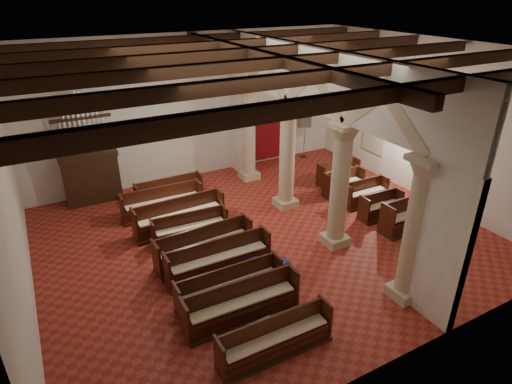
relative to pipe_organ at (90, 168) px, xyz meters
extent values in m
plane|color=#983521|center=(4.50, -5.50, -1.37)|extent=(14.00, 14.00, 0.00)
plane|color=black|center=(4.50, -5.50, 4.63)|extent=(14.00, 14.00, 0.00)
cube|color=white|center=(4.50, 0.50, 1.63)|extent=(14.00, 0.02, 6.00)
cube|color=white|center=(4.50, -11.50, 1.63)|extent=(14.00, 0.02, 6.00)
cube|color=white|center=(-2.50, -5.50, 1.63)|extent=(0.02, 12.00, 6.00)
cube|color=white|center=(11.50, -5.50, 1.63)|extent=(0.02, 12.00, 6.00)
cube|color=beige|center=(6.30, -10.00, -1.22)|extent=(0.75, 0.75, 0.30)
cylinder|color=beige|center=(6.30, -10.00, 0.58)|extent=(0.56, 0.56, 3.30)
cube|color=beige|center=(6.30, -7.00, -1.22)|extent=(0.75, 0.75, 0.30)
cylinder|color=beige|center=(6.30, -7.00, 0.58)|extent=(0.56, 0.56, 3.30)
cube|color=beige|center=(6.30, -4.00, -1.22)|extent=(0.75, 0.75, 0.30)
cylinder|color=beige|center=(6.30, -4.00, 0.58)|extent=(0.56, 0.56, 3.30)
cube|color=beige|center=(6.30, -1.00, -1.22)|extent=(0.75, 0.75, 0.30)
cylinder|color=beige|center=(6.30, -1.00, 0.58)|extent=(0.56, 0.56, 3.30)
cube|color=white|center=(6.30, -5.50, 3.66)|extent=(0.25, 11.90, 1.93)
cube|color=#317053|center=(11.48, -7.00, 0.83)|extent=(0.03, 1.00, 2.20)
cube|color=#317053|center=(11.48, -3.00, 0.83)|extent=(0.03, 1.00, 2.20)
cube|color=#317053|center=(9.50, 0.48, 0.83)|extent=(1.00, 0.03, 2.20)
cube|color=#321E10|center=(0.00, 0.00, -0.47)|extent=(2.00, 0.80, 1.80)
cube|color=#321E10|center=(0.00, 0.00, 0.53)|extent=(2.10, 0.85, 0.20)
cube|color=#351D11|center=(0.55, 0.00, -1.32)|extent=(0.53, 0.53, 0.10)
cube|color=#351D11|center=(0.55, 0.00, -0.81)|extent=(0.26, 0.26, 1.13)
cube|color=#351D11|center=(0.55, -0.08, -0.19)|extent=(0.57, 0.48, 0.20)
cube|color=maroon|center=(8.00, 0.42, -0.22)|extent=(1.60, 0.06, 2.10)
cylinder|color=gold|center=(8.00, 0.40, 0.88)|extent=(1.80, 0.04, 0.04)
cone|color=#321E10|center=(9.86, 0.00, -1.31)|extent=(0.39, 0.39, 0.13)
cylinder|color=gold|center=(9.86, 0.00, -0.08)|extent=(0.04, 0.04, 2.59)
cylinder|color=gold|center=(9.86, 0.00, 1.11)|extent=(0.27, 0.72, 0.03)
cube|color=#171751|center=(9.86, -0.02, 0.57)|extent=(0.57, 0.21, 0.92)
cube|color=navy|center=(2.78, -9.88, -1.13)|extent=(0.30, 0.25, 0.28)
cube|color=#162C9A|center=(3.96, -7.58, -1.11)|extent=(0.37, 0.31, 0.33)
cube|color=navy|center=(3.33, -6.85, -1.13)|extent=(0.34, 0.31, 0.29)
cylinder|color=silver|center=(2.91, -9.59, -1.21)|extent=(0.98, 0.36, 0.10)
cylinder|color=white|center=(2.06, -9.16, -1.21)|extent=(1.08, 0.15, 0.11)
cube|color=#321E10|center=(2.23, -10.04, -1.33)|extent=(2.80, 0.65, 0.09)
cube|color=#3A190C|center=(2.23, -10.09, -1.08)|extent=(2.65, 0.37, 0.41)
cube|color=#3A190C|center=(2.23, -9.88, -0.85)|extent=(2.65, 0.07, 0.86)
cube|color=#3A190C|center=(0.86, -10.03, -0.85)|extent=(0.07, 0.54, 0.86)
cube|color=#3A190C|center=(3.59, -10.03, -0.85)|extent=(0.07, 0.54, 0.86)
cube|color=#F9E6B8|center=(2.23, -10.09, -0.85)|extent=(2.54, 0.34, 0.05)
cube|color=#321E10|center=(2.07, -8.68, -1.32)|extent=(3.03, 0.76, 0.10)
cube|color=#44190E|center=(2.07, -8.73, -1.04)|extent=(2.87, 0.46, 0.45)
cube|color=#44190E|center=(2.07, -8.50, -0.79)|extent=(2.87, 0.13, 0.96)
cube|color=#44190E|center=(0.60, -8.66, -0.79)|extent=(0.08, 0.61, 0.96)
cube|color=#44190E|center=(3.54, -8.66, -0.79)|extent=(0.08, 0.61, 0.96)
cube|color=#F9E6B8|center=(2.07, -8.73, -0.79)|extent=(2.76, 0.42, 0.05)
cube|color=#321E10|center=(2.10, -7.92, -1.32)|extent=(2.93, 0.66, 0.09)
cube|color=#45170E|center=(2.10, -7.97, -1.07)|extent=(2.78, 0.38, 0.42)
cube|color=#45170E|center=(2.10, -7.75, -0.83)|extent=(2.78, 0.07, 0.89)
cube|color=#45170E|center=(0.67, -7.90, -0.83)|extent=(0.07, 0.56, 0.89)
cube|color=#45170E|center=(3.53, -7.90, -0.83)|extent=(0.07, 0.56, 0.89)
cube|color=#F9E6B8|center=(2.10, -7.97, -0.83)|extent=(2.67, 0.34, 0.05)
cube|color=#321E10|center=(2.36, -6.65, -1.32)|extent=(3.15, 0.71, 0.10)
cube|color=#431B0E|center=(2.36, -6.70, -1.05)|extent=(3.00, 0.41, 0.45)
cube|color=#431B0E|center=(2.36, -6.47, -0.80)|extent=(2.99, 0.09, 0.94)
cube|color=#431B0E|center=(0.82, -6.63, -0.80)|extent=(0.07, 0.60, 0.94)
cube|color=#431B0E|center=(3.89, -6.63, -0.80)|extent=(0.07, 0.60, 0.94)
cube|color=#F9E6B8|center=(2.36, -6.70, -0.80)|extent=(2.88, 0.37, 0.05)
cube|color=#321E10|center=(2.23, -5.85, -1.32)|extent=(3.09, 0.89, 0.10)
cube|color=#3B0F0C|center=(2.23, -5.90, -1.04)|extent=(2.93, 0.57, 0.46)
cube|color=#3B0F0C|center=(2.23, -5.66, -0.78)|extent=(2.91, 0.23, 0.98)
cube|color=#3B0F0C|center=(0.74, -5.83, -0.78)|extent=(0.11, 0.62, 0.98)
cube|color=#3B0F0C|center=(3.73, -5.83, -0.78)|extent=(0.11, 0.62, 0.98)
cube|color=#F9E6B8|center=(2.23, -5.90, -0.78)|extent=(2.81, 0.52, 0.05)
cube|color=#321E10|center=(2.27, -4.53, -1.33)|extent=(2.53, 0.77, 0.09)
cube|color=#440E0E|center=(2.27, -4.57, -1.08)|extent=(2.37, 0.49, 0.41)
cube|color=#440E0E|center=(2.27, -4.36, -0.85)|extent=(2.35, 0.20, 0.86)
cube|color=#440E0E|center=(1.05, -4.51, -0.85)|extent=(0.09, 0.55, 0.86)
cube|color=#440E0E|center=(3.49, -4.51, -0.85)|extent=(0.09, 0.55, 0.86)
cube|color=#F9E6B8|center=(2.27, -4.57, -0.85)|extent=(2.27, 0.45, 0.05)
cube|color=#321E10|center=(2.20, -3.72, -1.32)|extent=(3.15, 0.86, 0.11)
cube|color=#44130E|center=(2.20, -3.78, -1.02)|extent=(2.99, 0.53, 0.48)
cube|color=#44130E|center=(2.20, -3.53, -0.76)|extent=(2.98, 0.18, 1.02)
cube|color=#44130E|center=(0.67, -3.70, -0.76)|extent=(0.10, 0.64, 1.02)
cube|color=#44130E|center=(3.73, -3.70, -0.76)|extent=(0.10, 0.64, 1.02)
cube|color=#F9E6B8|center=(2.20, -3.78, -0.76)|extent=(2.87, 0.48, 0.05)
cube|color=#321E10|center=(2.00, -2.41, -1.32)|extent=(2.93, 0.78, 0.10)
cube|color=#3E0D0D|center=(2.00, -2.46, -1.05)|extent=(2.78, 0.48, 0.45)
cube|color=#3E0D0D|center=(2.00, -2.23, -0.80)|extent=(2.77, 0.15, 0.95)
cube|color=#3E0D0D|center=(0.58, -2.39, -0.80)|extent=(0.09, 0.60, 0.95)
cube|color=#3E0D0D|center=(3.42, -2.39, -0.80)|extent=(0.09, 0.60, 0.95)
cube|color=#F9E6B8|center=(2.00, -2.46, -0.80)|extent=(2.66, 0.43, 0.05)
cube|color=#321E10|center=(2.53, -1.60, -1.32)|extent=(2.59, 0.69, 0.09)
cube|color=#390E0C|center=(2.53, -1.65, -1.07)|extent=(2.44, 0.40, 0.42)
cube|color=#390E0C|center=(2.53, -1.43, -0.83)|extent=(2.44, 0.09, 0.89)
cube|color=#390E0C|center=(1.27, -1.58, -0.83)|extent=(0.07, 0.56, 0.89)
cube|color=#390E0C|center=(3.79, -1.58, -0.83)|extent=(0.07, 0.56, 0.89)
cube|color=#F9E6B8|center=(2.53, -1.65, -0.83)|extent=(2.34, 0.36, 0.05)
cube|color=#321E10|center=(9.13, -7.47, -1.32)|extent=(2.19, 0.77, 0.11)
cube|color=#3D190D|center=(9.13, -7.53, -1.02)|extent=(2.03, 0.44, 0.49)
cube|color=#3D190D|center=(9.13, -7.27, -0.74)|extent=(2.03, 0.08, 1.04)
cube|color=#3D190D|center=(8.07, -7.45, -0.74)|extent=(0.08, 0.66, 1.04)
cube|color=#3D190D|center=(10.19, -7.45, -0.74)|extent=(0.08, 0.66, 1.04)
cube|color=#F9E6B8|center=(9.13, -7.53, -0.74)|extent=(1.95, 0.40, 0.05)
cube|color=#321E10|center=(8.84, -6.39, -1.33)|extent=(1.66, 0.68, 0.09)
cube|color=#380E0C|center=(8.84, -6.43, -1.07)|extent=(1.50, 0.40, 0.41)
cube|color=#380E0C|center=(8.84, -6.22, -0.84)|extent=(1.49, 0.10, 0.87)
cube|color=#380E0C|center=(8.05, -6.37, -0.84)|extent=(0.08, 0.55, 0.87)
cube|color=#380E0C|center=(9.63, -6.37, -0.84)|extent=(0.08, 0.55, 0.87)
cube|color=#F9E6B8|center=(8.84, -6.43, -0.84)|extent=(1.44, 0.36, 0.05)
cube|color=#321E10|center=(9.07, -5.31, -1.32)|extent=(1.84, 0.68, 0.09)
cube|color=#3B1B0C|center=(9.07, -5.35, -1.07)|extent=(1.69, 0.40, 0.42)
cube|color=#3B1B0C|center=(9.07, -5.14, -0.83)|extent=(1.69, 0.09, 0.89)
cube|color=#3B1B0C|center=(8.19, -5.29, -0.83)|extent=(0.07, 0.56, 0.89)
cube|color=#3B1B0C|center=(9.95, -5.29, -0.83)|extent=(0.07, 0.56, 0.89)
cube|color=#F9E6B8|center=(9.07, -5.35, -0.83)|extent=(1.62, 0.36, 0.05)
cube|color=#321E10|center=(8.88, -4.24, -1.32)|extent=(1.72, 0.70, 0.10)
cube|color=#3C1B0C|center=(8.88, -4.29, -1.06)|extent=(1.57, 0.41, 0.43)
cube|color=#3C1B0C|center=(8.88, -4.07, -0.82)|extent=(1.56, 0.09, 0.91)
cube|color=#3C1B0C|center=(8.06, -4.22, -0.82)|extent=(0.08, 0.58, 0.91)
cube|color=#3C1B0C|center=(9.70, -4.22, -0.82)|extent=(0.08, 0.58, 0.91)
cube|color=#F9E6B8|center=(8.88, -4.29, -0.82)|extent=(1.50, 0.37, 0.05)
cube|color=#321E10|center=(9.39, -3.28, -1.32)|extent=(1.90, 0.66, 0.09)
cube|color=#41150E|center=(9.39, -3.32, -1.07)|extent=(1.75, 0.39, 0.42)
cube|color=#41150E|center=(9.39, -3.11, -0.84)|extent=(1.75, 0.08, 0.88)
cube|color=#41150E|center=(8.47, -3.26, -0.84)|extent=(0.07, 0.56, 0.88)
cube|color=#41150E|center=(10.30, -3.26, -0.84)|extent=(0.07, 0.56, 0.88)
cube|color=#F9E6B8|center=(9.39, -3.32, -0.84)|extent=(1.68, 0.35, 0.05)
camera|label=1|loc=(-1.62, -16.18, 6.24)|focal=30.00mm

